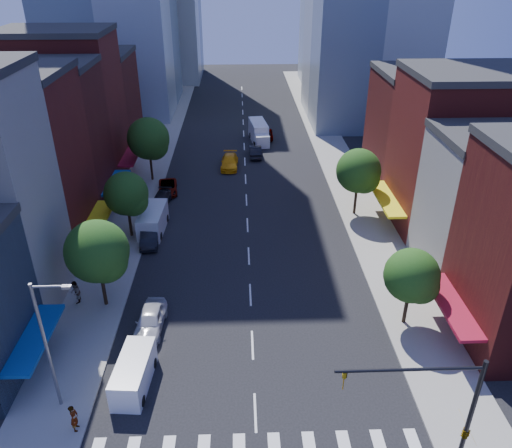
{
  "coord_description": "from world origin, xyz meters",
  "views": [
    {
      "loc": [
        -0.7,
        -21.26,
        24.6
      ],
      "look_at": [
        0.57,
        14.96,
        5.0
      ],
      "focal_mm": 35.0,
      "sensor_mm": 36.0,
      "label": 1
    }
  ],
  "objects": [
    {
      "name": "sidewalk_right",
      "position": [
        12.5,
        40.0,
        0.07
      ],
      "size": [
        5.0,
        120.0,
        0.15
      ],
      "primitive_type": "cube",
      "color": "gray",
      "rests_on": "ground"
    },
    {
      "name": "pedestrian_near",
      "position": [
        -10.5,
        -0.94,
        1.07
      ],
      "size": [
        0.46,
        0.68,
        1.83
      ],
      "primitive_type": "imported",
      "rotation": [
        0.0,
        0.0,
        1.61
      ],
      "color": "#999999",
      "rests_on": "sidewalk_left"
    },
    {
      "name": "parked_car_rear",
      "position": [
        -9.5,
        29.1,
        0.64
      ],
      "size": [
        2.28,
        4.6,
        1.29
      ],
      "primitive_type": "imported",
      "rotation": [
        0.0,
        0.0,
        -0.11
      ],
      "color": "black",
      "rests_on": "ground"
    },
    {
      "name": "streetlight",
      "position": [
        -11.81,
        1.0,
        5.28
      ],
      "size": [
        2.25,
        0.25,
        9.0
      ],
      "color": "slate",
      "rests_on": "sidewalk_left"
    },
    {
      "name": "tree_left_mid",
      "position": [
        -11.35,
        21.92,
        4.53
      ],
      "size": [
        4.2,
        4.2,
        6.65
      ],
      "color": "black",
      "rests_on": "sidewalk_left"
    },
    {
      "name": "cargo_van_far",
      "position": [
        -9.51,
        23.05,
        1.16
      ],
      "size": [
        2.47,
        5.59,
        2.34
      ],
      "rotation": [
        0.0,
        0.0,
        -0.05
      ],
      "color": "silver",
      "rests_on": "ground"
    },
    {
      "name": "bldg_right_2",
      "position": [
        21.0,
        24.0,
        7.5
      ],
      "size": [
        12.0,
        10.0,
        15.0
      ],
      "primitive_type": "cube",
      "color": "maroon",
      "rests_on": "ground"
    },
    {
      "name": "tree_right_far",
      "position": [
        11.65,
        25.92,
        4.86
      ],
      "size": [
        4.6,
        4.6,
        7.2
      ],
      "color": "black",
      "rests_on": "sidewalk_right"
    },
    {
      "name": "tree_left_near",
      "position": [
        -11.35,
        10.92,
        4.87
      ],
      "size": [
        4.8,
        4.8,
        7.3
      ],
      "color": "black",
      "rests_on": "sidewalk_left"
    },
    {
      "name": "bldg_right_1",
      "position": [
        21.0,
        15.0,
        6.0
      ],
      "size": [
        12.0,
        8.0,
        12.0
      ],
      "primitive_type": "cube",
      "color": "beige",
      "rests_on": "ground"
    },
    {
      "name": "bldg_left_2",
      "position": [
        -21.0,
        20.5,
        8.0
      ],
      "size": [
        12.0,
        9.0,
        16.0
      ],
      "primitive_type": "cube",
      "color": "maroon",
      "rests_on": "ground"
    },
    {
      "name": "bldg_left_3",
      "position": [
        -21.0,
        29.0,
        7.5
      ],
      "size": [
        12.0,
        8.0,
        15.0
      ],
      "primitive_type": "cube",
      "color": "#4F1413",
      "rests_on": "ground"
    },
    {
      "name": "taxi",
      "position": [
        -2.03,
        39.97,
        0.76
      ],
      "size": [
        2.33,
        5.33,
        1.52
      ],
      "primitive_type": "imported",
      "rotation": [
        0.0,
        0.0,
        -0.04
      ],
      "color": "#FFAD0D",
      "rests_on": "ground"
    },
    {
      "name": "parked_car_second",
      "position": [
        -9.5,
        20.84,
        0.77
      ],
      "size": [
        2.04,
        4.83,
        1.55
      ],
      "primitive_type": "imported",
      "rotation": [
        0.0,
        0.0,
        0.09
      ],
      "color": "black",
      "rests_on": "ground"
    },
    {
      "name": "bldg_right_3",
      "position": [
        21.0,
        34.0,
        6.5
      ],
      "size": [
        12.0,
        10.0,
        13.0
      ],
      "primitive_type": "cube",
      "color": "#4F1413",
      "rests_on": "ground"
    },
    {
      "name": "pedestrian_far",
      "position": [
        -13.86,
        11.3,
        1.11
      ],
      "size": [
        0.89,
        1.06,
        1.93
      ],
      "primitive_type": "imported",
      "rotation": [
        0.0,
        0.0,
        -1.38
      ],
      "color": "#999999",
      "rests_on": "sidewalk_left"
    },
    {
      "name": "traffic_car_far",
      "position": [
        3.47,
        51.56,
        0.8
      ],
      "size": [
        2.03,
        4.74,
        1.6
      ],
      "primitive_type": "imported",
      "rotation": [
        0.0,
        0.0,
        3.11
      ],
      "color": "#999999",
      "rests_on": "ground"
    },
    {
      "name": "box_truck",
      "position": [
        2.23,
        50.24,
        1.35
      ],
      "size": [
        2.93,
        7.29,
        2.85
      ],
      "rotation": [
        0.0,
        0.0,
        0.13
      ],
      "color": "white",
      "rests_on": "ground"
    },
    {
      "name": "bldg_left_4",
      "position": [
        -21.0,
        37.5,
        8.5
      ],
      "size": [
        12.0,
        9.0,
        17.0
      ],
      "primitive_type": "cube",
      "color": "maroon",
      "rests_on": "ground"
    },
    {
      "name": "bldg_left_5",
      "position": [
        -21.0,
        47.0,
        6.5
      ],
      "size": [
        12.0,
        10.0,
        13.0
      ],
      "primitive_type": "cube",
      "color": "#4F1413",
      "rests_on": "ground"
    },
    {
      "name": "parked_car_third",
      "position": [
        -9.16,
        32.38,
        0.64
      ],
      "size": [
        2.64,
        4.8,
        1.27
      ],
      "primitive_type": "imported",
      "rotation": [
        0.0,
        0.0,
        0.12
      ],
      "color": "#999999",
      "rests_on": "ground"
    },
    {
      "name": "ground",
      "position": [
        0.0,
        0.0,
        0.0
      ],
      "size": [
        220.0,
        220.0,
        0.0
      ],
      "primitive_type": "plane",
      "color": "black",
      "rests_on": "ground"
    },
    {
      "name": "cargo_van_near",
      "position": [
        -7.72,
        2.4,
        1.01
      ],
      "size": [
        2.29,
        4.91,
        2.03
      ],
      "rotation": [
        0.0,
        0.0,
        -0.08
      ],
      "color": "white",
      "rests_on": "ground"
    },
    {
      "name": "tree_right_near",
      "position": [
        11.65,
        7.92,
        4.19
      ],
      "size": [
        4.0,
        4.0,
        6.2
      ],
      "color": "black",
      "rests_on": "sidewalk_right"
    },
    {
      "name": "parked_car_front",
      "position": [
        -7.5,
        8.04,
        0.82
      ],
      "size": [
        2.19,
        4.9,
        1.64
      ],
      "primitive_type": "imported",
      "rotation": [
        0.0,
        0.0,
        -0.05
      ],
      "color": "silver",
      "rests_on": "ground"
    },
    {
      "name": "traffic_signal",
      "position": [
        9.94,
        -4.5,
        4.16
      ],
      "size": [
        7.24,
        2.24,
        8.0
      ],
      "color": "black",
      "rests_on": "sidewalk_right"
    },
    {
      "name": "tree_left_far",
      "position": [
        -11.35,
        35.92,
        5.2
      ],
      "size": [
        5.0,
        5.0,
        7.75
      ],
      "color": "black",
      "rests_on": "sidewalk_left"
    },
    {
      "name": "traffic_car_oncoming",
      "position": [
        1.5,
        43.85,
        0.75
      ],
      "size": [
        1.61,
        4.58,
        1.51
      ],
      "primitive_type": "imported",
      "rotation": [
        0.0,
        0.0,
        3.15
      ],
      "color": "black",
      "rests_on": "ground"
    },
    {
      "name": "sidewalk_left",
      "position": [
        -12.5,
        40.0,
        0.07
      ],
      "size": [
        5.0,
        120.0,
        0.15
      ],
      "primitive_type": "cube",
      "color": "gray",
      "rests_on": "ground"
    }
  ]
}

